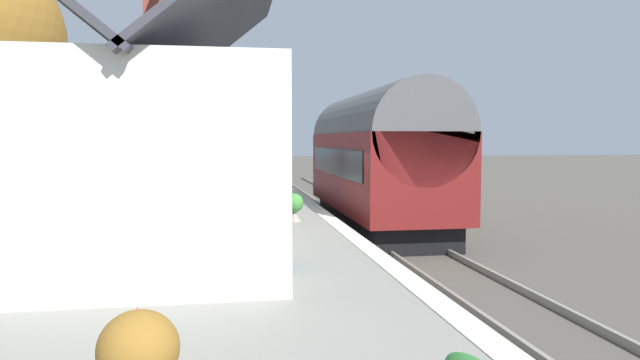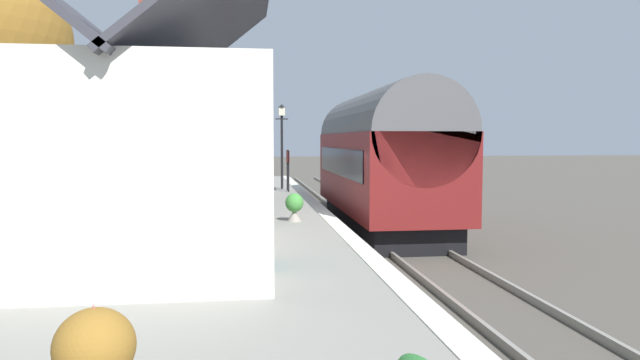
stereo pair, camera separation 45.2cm
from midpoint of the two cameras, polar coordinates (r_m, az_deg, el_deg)
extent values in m
plane|color=#4C473F|center=(14.83, 6.18, -6.80)|extent=(160.00, 160.00, 0.00)
cube|color=gray|center=(14.38, -10.57, -5.49)|extent=(32.00, 6.50, 0.84)
cube|color=beige|center=(14.47, 1.65, -3.63)|extent=(32.00, 0.36, 0.02)
cube|color=gray|center=(15.28, 12.14, -6.28)|extent=(52.00, 0.08, 0.14)
cube|color=gray|center=(14.86, 6.87, -6.51)|extent=(52.00, 0.08, 0.14)
cube|color=black|center=(17.53, 7.02, -3.96)|extent=(7.99, 2.29, 0.70)
cube|color=maroon|center=(17.38, 7.06, 0.94)|extent=(8.69, 2.70, 2.30)
cylinder|color=#515154|center=(17.36, 7.10, 4.73)|extent=(8.69, 2.65, 2.65)
cube|color=black|center=(17.08, 2.63, 1.88)|extent=(7.38, 0.03, 0.80)
cylinder|color=black|center=(20.04, 5.16, -2.94)|extent=(0.70, 2.16, 0.70)
cylinder|color=black|center=(15.05, 9.50, -5.32)|extent=(0.70, 2.16, 0.70)
cube|color=black|center=(21.62, 4.18, 2.64)|extent=(0.04, 2.16, 0.90)
cylinder|color=#F2EDCC|center=(21.68, 4.16, 0.06)|extent=(0.06, 0.24, 0.24)
cube|color=red|center=(21.76, 4.13, -1.13)|extent=(0.16, 2.56, 0.24)
cube|color=silver|center=(9.65, -15.72, 1.36)|extent=(5.55, 3.87, 3.04)
cube|color=#38383F|center=(9.74, -10.14, 15.14)|extent=(6.05, 2.19, 1.82)
cube|color=#38383F|center=(10.01, -21.66, 14.61)|extent=(6.05, 2.19, 1.82)
cube|color=brown|center=(11.08, -15.04, 15.43)|extent=(0.56, 0.56, 2.24)
cube|color=teal|center=(8.64, -3.64, -1.92)|extent=(0.90, 0.06, 2.10)
cube|color=teal|center=(9.99, -4.19, 2.63)|extent=(0.80, 0.05, 1.10)
cube|color=#26727F|center=(19.51, -7.09, -0.35)|extent=(1.42, 0.46, 0.06)
cube|color=#26727F|center=(19.49, -6.57, 0.33)|extent=(1.40, 0.16, 0.40)
cube|color=black|center=(18.98, -7.15, -1.18)|extent=(0.07, 0.36, 0.44)
cube|color=black|center=(20.09, -7.03, -0.88)|extent=(0.07, 0.36, 0.44)
cube|color=#26727F|center=(16.11, -7.69, -1.29)|extent=(1.42, 0.47, 0.06)
cube|color=#26727F|center=(16.08, -7.06, -0.48)|extent=(1.40, 0.17, 0.40)
cube|color=black|center=(15.58, -7.79, -2.33)|extent=(0.08, 0.36, 0.44)
cube|color=black|center=(16.69, -7.58, -1.90)|extent=(0.08, 0.36, 0.44)
cone|color=teal|center=(18.43, -5.73, -1.46)|extent=(0.51, 0.51, 0.35)
cylinder|color=teal|center=(18.44, -5.73, -1.91)|extent=(0.28, 0.28, 0.06)
ellipsoid|color=#3D8438|center=(18.39, -5.74, -0.26)|extent=(0.60, 0.60, 0.50)
cylinder|color=teal|center=(25.65, -14.35, 0.06)|extent=(0.41, 0.41, 0.40)
ellipsoid|color=#2D7233|center=(25.63, -14.37, 0.88)|extent=(0.48, 0.48, 0.46)
cone|color=#B34466|center=(25.62, -14.37, 1.26)|extent=(0.10, 0.10, 0.19)
ellipsoid|color=olive|center=(4.31, -19.04, -15.71)|extent=(0.56, 0.56, 0.54)
cone|color=#B55550|center=(4.25, -19.10, -13.20)|extent=(0.10, 0.10, 0.23)
cube|color=gray|center=(20.82, -5.26, -0.77)|extent=(1.08, 0.32, 0.39)
ellipsoid|color=#3D8438|center=(20.80, -5.26, 0.08)|extent=(0.98, 0.29, 0.29)
cone|color=gray|center=(13.50, -1.66, -3.59)|extent=(0.35, 0.35, 0.30)
cylinder|color=gray|center=(13.52, -1.66, -4.09)|extent=(0.19, 0.19, 0.06)
ellipsoid|color=#3D8438|center=(13.46, -1.66, -2.32)|extent=(0.44, 0.44, 0.45)
cylinder|color=black|center=(22.40, -3.31, 2.85)|extent=(0.10, 0.10, 2.94)
cylinder|color=black|center=(22.41, -3.33, 6.22)|extent=(0.05, 0.50, 0.05)
cube|color=beige|center=(22.42, -3.33, 6.96)|extent=(0.24, 0.24, 0.32)
cone|color=black|center=(22.44, -3.33, 7.52)|extent=(0.32, 0.32, 0.14)
cylinder|color=black|center=(21.04, -2.60, 0.27)|extent=(0.06, 0.06, 1.10)
cylinder|color=black|center=(21.64, -2.74, 0.38)|extent=(0.06, 0.06, 1.10)
cube|color=maroon|center=(21.30, -2.68, 2.39)|extent=(0.90, 0.06, 0.44)
cube|color=black|center=(21.30, -2.68, 2.39)|extent=(0.96, 0.03, 0.50)
camera|label=1|loc=(0.23, -89.03, 0.07)|focal=31.50mm
camera|label=2|loc=(0.23, 90.97, -0.07)|focal=31.50mm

